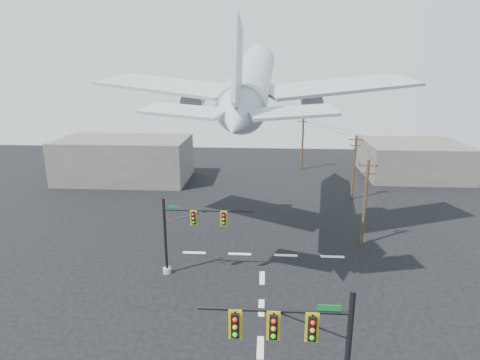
# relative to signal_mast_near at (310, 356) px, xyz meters

# --- Properties ---
(ground) EXTENTS (120.00, 120.00, 0.00)m
(ground) POSITION_rel_signal_mast_near_xyz_m (-2.11, 5.44, -3.99)
(ground) COLOR black
(ground) RESTS_ON ground
(lane_markings) EXTENTS (14.00, 21.20, 0.01)m
(lane_markings) POSITION_rel_signal_mast_near_xyz_m (-2.11, 10.77, -3.98)
(lane_markings) COLOR silver
(lane_markings) RESTS_ON ground
(signal_mast_near) EXTENTS (6.62, 0.78, 7.08)m
(signal_mast_near) POSITION_rel_signal_mast_near_xyz_m (0.00, 0.00, 0.00)
(signal_mast_near) COLOR #9C998D
(signal_mast_near) RESTS_ON ground
(signal_mast_far) EXTENTS (7.14, 0.68, 6.21)m
(signal_mast_far) POSITION_rel_signal_mast_near_xyz_m (-8.07, 13.69, -0.60)
(signal_mast_far) COLOR #9C998D
(signal_mast_far) RESTS_ON ground
(utility_pole_a) EXTENTS (1.57, 0.50, 7.96)m
(utility_pole_a) POSITION_rel_signal_mast_near_xyz_m (6.93, 20.19, 0.17)
(utility_pole_a) COLOR #4A2F1F
(utility_pole_a) RESTS_ON ground
(utility_pole_b) EXTENTS (1.61, 0.31, 7.94)m
(utility_pole_b) POSITION_rel_signal_mast_near_xyz_m (8.70, 33.52, 0.16)
(utility_pole_b) COLOR #4A2F1F
(utility_pole_b) RESTS_ON ground
(utility_pole_c) EXTENTS (1.81, 0.60, 9.01)m
(utility_pole_c) POSITION_rel_signal_mast_near_xyz_m (3.77, 48.42, 0.73)
(utility_pole_c) COLOR #4A2F1F
(utility_pole_c) RESTS_ON ground
(power_lines) EXTENTS (6.49, 28.24, 0.51)m
(power_lines) POSITION_rel_signal_mast_near_xyz_m (6.96, 34.46, 3.64)
(power_lines) COLOR black
(airliner) EXTENTS (29.91, 31.37, 8.43)m
(airliner) POSITION_rel_signal_mast_near_xyz_m (-3.32, 23.08, 10.60)
(airliner) COLOR #A5ABB0
(building_left) EXTENTS (18.00, 10.00, 6.00)m
(building_left) POSITION_rel_signal_mast_near_xyz_m (-22.11, 40.44, -0.99)
(building_left) COLOR #656059
(building_left) RESTS_ON ground
(building_right) EXTENTS (14.00, 12.00, 5.00)m
(building_right) POSITION_rel_signal_mast_near_xyz_m (19.89, 45.44, -1.49)
(building_right) COLOR #656059
(building_right) RESTS_ON ground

